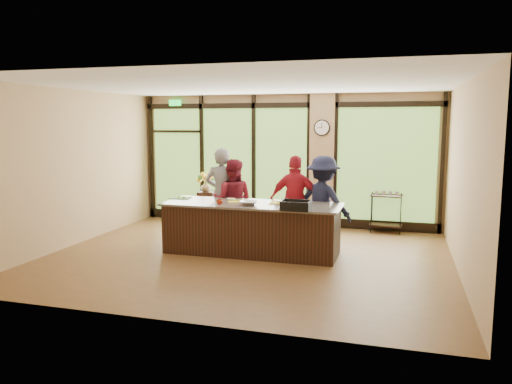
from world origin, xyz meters
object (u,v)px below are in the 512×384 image
Objects in this scene: cook_left at (222,194)px; flower_stand at (206,208)px; roasting_pan at (296,207)px; bar_cart at (386,208)px; island_base at (252,229)px; cook_right at (323,202)px.

cook_left is 2.47× the size of flower_stand.
cook_left is 2.18m from roasting_pan.
cook_left is 3.58m from bar_cart.
roasting_pan is (0.91, -0.45, 0.52)m from island_base.
cook_left is 1.83m from flower_stand.
cook_right is at bearing -118.48° from bar_cart.
island_base is at bearing 54.33° from cook_right.
flower_stand is at bearing 128.49° from island_base.
cook_right is 2.06m from bar_cart.
roasting_pan is at bearing 99.45° from cook_right.
island_base is 1.29m from cook_left.
roasting_pan is at bearing -26.47° from island_base.
island_base is 6.47× the size of roasting_pan.
bar_cart is (1.11, 1.71, -0.33)m from cook_right.
cook_right reaches higher than island_base.
flower_stand is (-1.81, 2.27, -0.06)m from island_base.
bar_cart is at bearing -159.77° from cook_left.
flower_stand is (-2.99, 1.53, -0.50)m from cook_right.
cook_left is at bearing 20.32° from cook_right.
cook_right is 3.65× the size of roasting_pan.
cook_left is at bearing 137.04° from island_base.
bar_cart is (2.29, 2.45, 0.11)m from island_base.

